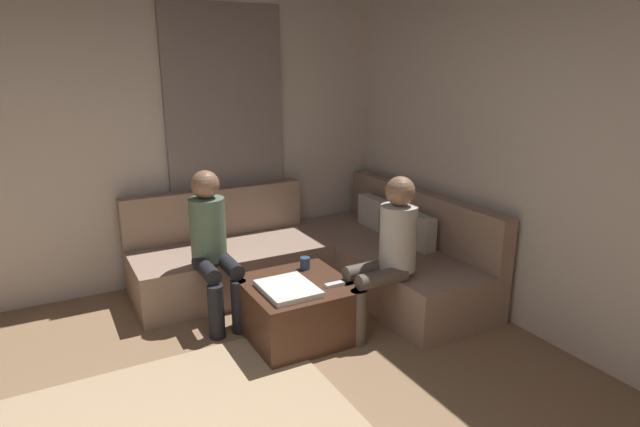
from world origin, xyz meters
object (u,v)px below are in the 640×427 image
Objects in this scene: ottoman at (297,309)px; person_on_couch_back at (387,249)px; coffee_mug at (305,263)px; sectional_couch at (320,258)px; game_remote at (335,284)px; person_on_couch_side at (212,241)px.

person_on_couch_back reaches higher than ottoman.
sectional_couch is at bearing 140.21° from coffee_mug.
person_on_couch_back is at bearing 80.53° from game_remote.
person_on_couch_side reaches higher than sectional_couch.
sectional_couch is 0.90m from ottoman.
coffee_mug is at bearing 43.85° from person_on_couch_back.
game_remote reaches higher than ottoman.
person_on_couch_side is at bearing -139.79° from ottoman.
coffee_mug is 0.40m from game_remote.
person_on_couch_side is (-0.73, -0.68, 0.23)m from game_remote.
sectional_couch is 2.12× the size of person_on_couch_back.
ottoman is at bearing -129.29° from game_remote.
sectional_couch is 2.12× the size of person_on_couch_side.
game_remote is (0.87, -0.35, 0.15)m from sectional_couch.
person_on_couch_back reaches higher than game_remote.
sectional_couch is 17.00× the size of game_remote.
person_on_couch_back is at bearing 3.34° from sectional_couch.
sectional_couch reaches higher than coffee_mug.
person_on_couch_back reaches higher than coffee_mug.
person_on_couch_side is (-0.33, -0.64, 0.19)m from coffee_mug.
person_on_couch_side is (-0.55, -0.46, 0.45)m from ottoman.
person_on_couch_back reaches higher than sectional_couch.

